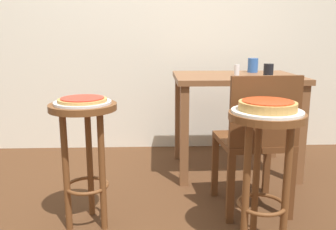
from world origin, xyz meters
TOP-DOWN VIEW (x-y plane):
  - stool_foreground at (0.59, -0.10)m, footprint 0.36×0.36m
  - serving_plate_foreground at (0.59, -0.10)m, footprint 0.34×0.34m
  - pizza_foreground at (0.59, -0.10)m, footprint 0.27×0.27m
  - stool_middle at (-0.33, 0.16)m, footprint 0.36×0.36m
  - serving_plate_middle at (-0.33, 0.16)m, footprint 0.31×0.31m
  - pizza_middle at (-0.33, 0.16)m, footprint 0.26×0.26m
  - dining_table at (0.68, 0.98)m, footprint 0.94×0.69m
  - cup_near_edge at (0.88, 0.81)m, footprint 0.07×0.07m
  - cup_far_edge at (0.86, 1.17)m, footprint 0.08×0.08m
  - condiment_shaker at (0.68, 0.95)m, footprint 0.04×0.04m
  - wooden_chair at (0.65, 0.27)m, footprint 0.43×0.43m

SIDE VIEW (x-z plane):
  - wooden_chair at x=0.65m, z-range 0.04..0.89m
  - stool_foreground at x=0.59m, z-range 0.16..0.86m
  - stool_middle at x=-0.33m, z-range 0.16..0.86m
  - dining_table at x=0.68m, z-range 0.25..1.02m
  - serving_plate_foreground at x=0.59m, z-range 0.70..0.72m
  - serving_plate_middle at x=-0.33m, z-range 0.70..0.72m
  - pizza_middle at x=-0.33m, z-range 0.72..0.74m
  - pizza_foreground at x=0.59m, z-range 0.72..0.76m
  - condiment_shaker at x=0.68m, z-range 0.77..0.85m
  - cup_near_edge at x=0.88m, z-range 0.77..0.86m
  - cup_far_edge at x=0.86m, z-range 0.77..0.88m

